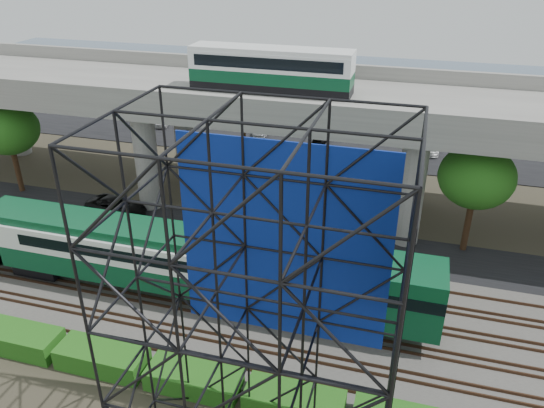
% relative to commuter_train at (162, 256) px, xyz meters
% --- Properties ---
extents(ground, '(140.00, 140.00, 0.00)m').
position_rel_commuter_train_xyz_m(ground, '(3.55, -2.00, -2.88)').
color(ground, '#474233').
rests_on(ground, ground).
extents(ballast_bed, '(90.00, 12.00, 0.20)m').
position_rel_commuter_train_xyz_m(ballast_bed, '(3.55, 0.00, -2.78)').
color(ballast_bed, slate).
rests_on(ballast_bed, ground).
extents(service_road, '(90.00, 5.00, 0.08)m').
position_rel_commuter_train_xyz_m(service_road, '(3.55, 8.50, -2.84)').
color(service_road, black).
rests_on(service_road, ground).
extents(parking_lot, '(90.00, 18.00, 0.08)m').
position_rel_commuter_train_xyz_m(parking_lot, '(3.55, 32.00, -2.84)').
color(parking_lot, black).
rests_on(parking_lot, ground).
extents(harbor_water, '(140.00, 40.00, 0.03)m').
position_rel_commuter_train_xyz_m(harbor_water, '(3.55, 54.00, -2.87)').
color(harbor_water, '#3F5568').
rests_on(harbor_water, ground).
extents(rail_tracks, '(90.00, 9.52, 0.16)m').
position_rel_commuter_train_xyz_m(rail_tracks, '(3.55, -0.00, -2.60)').
color(rail_tracks, '#472D1E').
rests_on(rail_tracks, ballast_bed).
extents(commuter_train, '(29.30, 3.06, 4.30)m').
position_rel_commuter_train_xyz_m(commuter_train, '(0.00, 0.00, 0.00)').
color(commuter_train, black).
rests_on(commuter_train, rail_tracks).
extents(overpass, '(80.00, 12.00, 12.40)m').
position_rel_commuter_train_xyz_m(overpass, '(3.48, 14.00, 5.33)').
color(overpass, '#9E9B93').
rests_on(overpass, ground).
extents(scaffold_tower, '(9.36, 6.36, 15.00)m').
position_rel_commuter_train_xyz_m(scaffold_tower, '(9.13, -9.98, 4.59)').
color(scaffold_tower, black).
rests_on(scaffold_tower, ground).
extents(hedge_strip, '(34.60, 1.80, 1.20)m').
position_rel_commuter_train_xyz_m(hedge_strip, '(4.56, -6.30, -2.32)').
color(hedge_strip, '#195A14').
rests_on(hedge_strip, ground).
extents(trees, '(40.94, 16.94, 7.69)m').
position_rel_commuter_train_xyz_m(trees, '(-1.12, 14.17, 2.69)').
color(trees, '#382314').
rests_on(trees, ground).
extents(suv, '(5.26, 3.13, 1.37)m').
position_rel_commuter_train_xyz_m(suv, '(-8.30, 8.38, -2.12)').
color(suv, black).
rests_on(suv, service_road).
extents(parked_cars, '(35.70, 9.28, 1.32)m').
position_rel_commuter_train_xyz_m(parked_cars, '(5.37, 31.62, -2.23)').
color(parked_cars, silver).
rests_on(parked_cars, parking_lot).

